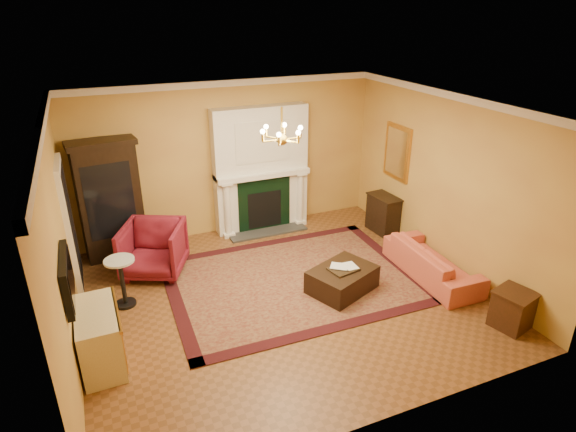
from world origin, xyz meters
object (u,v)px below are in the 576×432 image
leather_ottoman (342,279)px  pedestal_table (122,279)px  wingback_armchair (153,247)px  commode (100,338)px  end_table (512,310)px  coral_sofa (433,257)px  console_table (383,214)px  china_cabinet (110,202)px

leather_ottoman → pedestal_table: bearing=141.6°
wingback_armchair → leather_ottoman: 3.22m
commode → leather_ottoman: 3.69m
end_table → leather_ottoman: end_table is taller
end_table → leather_ottoman: (-1.78, 1.77, -0.06)m
leather_ottoman → commode: bearing=162.3°
coral_sofa → leather_ottoman: bearing=85.2°
commode → coral_sofa: commode is taller
coral_sofa → leather_ottoman: size_ratio=1.88×
wingback_armchair → console_table: 4.53m
wingback_armchair → console_table: wingback_armchair is taller
pedestal_table → end_table: bearing=-28.2°
wingback_armchair → coral_sofa: bearing=0.7°
leather_ottoman → china_cabinet: bearing=117.6°
china_cabinet → end_table: china_cabinet is taller
console_table → coral_sofa: bearing=-101.0°
pedestal_table → coral_sofa: bearing=-13.1°
china_cabinet → commode: (-0.44, -3.02, -0.65)m
end_table → china_cabinet: bearing=138.1°
wingback_armchair → commode: bearing=-90.6°
console_table → wingback_armchair: bearing=174.4°
leather_ottoman → end_table: bearing=-67.3°
coral_sofa → commode: bearing=93.2°
wingback_armchair → end_table: wingback_armchair is taller
coral_sofa → end_table: coral_sofa is taller
wingback_armchair → pedestal_table: (-0.59, -0.81, -0.03)m
china_cabinet → wingback_armchair: bearing=-67.6°
china_cabinet → commode: china_cabinet is taller
end_table → console_table: size_ratio=0.73×
pedestal_table → commode: bearing=-107.8°
commode → console_table: (5.51, 1.94, -0.02)m
coral_sofa → end_table: size_ratio=3.56×
console_table → pedestal_table: bearing=-176.4°
wingback_armchair → console_table: (4.53, -0.11, -0.13)m
wingback_armchair → pedestal_table: 1.00m
wingback_armchair → console_table: size_ratio=1.35×
wingback_armchair → leather_ottoman: wingback_armchair is taller
wingback_armchair → coral_sofa: 4.73m
pedestal_table → leather_ottoman: pedestal_table is taller
china_cabinet → end_table: bearing=-48.9°
wingback_armchair → pedestal_table: wingback_armchair is taller
china_cabinet → leather_ottoman: size_ratio=2.03×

